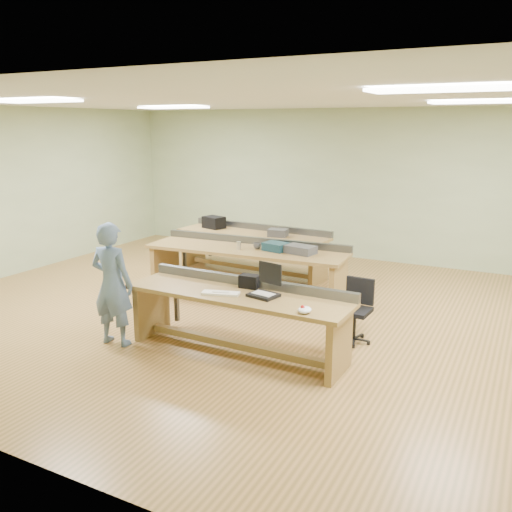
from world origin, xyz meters
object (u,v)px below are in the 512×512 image
workbench_mid (247,259)px  parts_bin_teal (276,247)px  workbench_back (253,243)px  mug (257,246)px  workbench_front (238,308)px  drinks_can (239,246)px  camera_bag (249,281)px  parts_bin_grey (300,249)px  task_chair (355,319)px  laptop_base (263,295)px  person (112,284)px

workbench_mid → parts_bin_teal: size_ratio=9.09×
parts_bin_teal → workbench_back: bearing=131.7°
workbench_back → mug: (0.68, -1.14, 0.24)m
workbench_front → mug: workbench_front is taller
parts_bin_teal → drinks_can: 0.59m
camera_bag → drinks_can: camera_bag is taller
parts_bin_teal → parts_bin_grey: parts_bin_teal is taller
task_chair → parts_bin_teal: bearing=147.3°
parts_bin_teal → task_chair: bearing=-35.5°
mug → workbench_back: bearing=120.7°
task_chair → workbench_front: bearing=-136.7°
workbench_mid → laptop_base: bearing=-60.8°
mug → task_chair: bearing=-30.5°
camera_bag → task_chair: (1.11, 0.74, -0.54)m
parts_bin_grey → drinks_can: 0.99m
person → laptop_base: 1.89m
camera_bag → task_chair: bearing=30.1°
camera_bag → person: bearing=-158.3°
parts_bin_grey → mug: (-0.74, -0.02, -0.01)m
parts_bin_grey → parts_bin_teal: bearing=-179.5°
mug → person: bearing=-103.4°
person → mug: bearing=-108.1°
workbench_front → workbench_mid: 2.36m
laptop_base → person: bearing=-153.9°
laptop_base → parts_bin_grey: 2.24m
workbench_mid → person: size_ratio=2.14×
task_chair → mug: size_ratio=6.44×
parts_bin_teal → drinks_can: bearing=-160.7°
laptop_base → task_chair: size_ratio=0.40×
camera_bag → parts_bin_teal: camera_bag is taller
parts_bin_teal → mug: size_ratio=2.94×
workbench_front → person: 1.59m
person → drinks_can: person is taller
workbench_mid → workbench_back: (-0.50, 1.17, -0.01)m
parts_bin_teal → mug: 0.32m
workbench_front → workbench_back: 3.63m
workbench_front → laptop_base: workbench_front is taller
workbench_back → parts_bin_teal: size_ratio=8.00×
task_chair → parts_bin_teal: parts_bin_teal is taller
mug → parts_bin_grey: bearing=1.8°
task_chair → laptop_base: bearing=-126.5°
workbench_back → laptop_base: 3.80m
workbench_back → camera_bag: (1.57, -3.06, 0.27)m
workbench_mid → drinks_can: (-0.07, -0.14, 0.25)m
camera_bag → parts_bin_grey: bearing=91.0°
laptop_base → parts_bin_grey: bearing=113.5°
drinks_can → camera_bag: bearing=-57.1°
workbench_mid → person: 2.65m
drinks_can → parts_bin_teal: bearing=19.3°
laptop_base → mug: 2.48m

